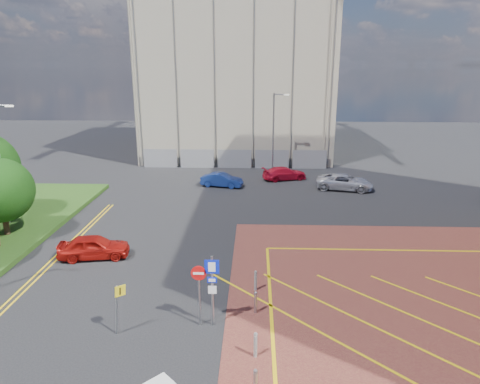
# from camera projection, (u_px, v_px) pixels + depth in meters

# --- Properties ---
(ground) EXTENTS (140.00, 140.00, 0.00)m
(ground) POSITION_uv_depth(u_px,v_px,m) (198.00, 339.00, 17.23)
(ground) COLOR black
(ground) RESTS_ON ground
(tree_c) EXTENTS (4.00, 4.00, 4.90)m
(tree_c) POSITION_uv_depth(u_px,v_px,m) (0.00, 190.00, 26.37)
(tree_c) COLOR #3D2B1C
(tree_c) RESTS_ON grass_bed
(lamp_left_far) EXTENTS (1.53, 0.16, 8.00)m
(lamp_left_far) POSITION_uv_depth(u_px,v_px,m) (1.00, 160.00, 27.90)
(lamp_left_far) COLOR #9EA0A8
(lamp_left_far) RESTS_ON grass_bed
(lamp_back) EXTENTS (1.53, 0.16, 8.00)m
(lamp_back) POSITION_uv_depth(u_px,v_px,m) (274.00, 130.00, 42.67)
(lamp_back) COLOR #9EA0A8
(lamp_back) RESTS_ON ground
(sign_cluster) EXTENTS (1.17, 0.12, 3.20)m
(sign_cluster) POSITION_uv_depth(u_px,v_px,m) (207.00, 284.00, 17.61)
(sign_cluster) COLOR #9EA0A8
(sign_cluster) RESTS_ON ground
(warning_sign) EXTENTS (0.53, 0.37, 2.24)m
(warning_sign) POSITION_uv_depth(u_px,v_px,m) (118.00, 303.00, 17.16)
(warning_sign) COLOR #9EA0A8
(warning_sign) RESTS_ON ground
(bollard_row) EXTENTS (0.14, 11.14, 0.90)m
(bollard_row) POSITION_uv_depth(u_px,v_px,m) (255.00, 358.00, 15.42)
(bollard_row) COLOR #9EA0A8
(bollard_row) RESTS_ON forecourt
(construction_building) EXTENTS (21.20, 19.20, 22.00)m
(construction_building) POSITION_uv_depth(u_px,v_px,m) (238.00, 62.00, 52.42)
(construction_building) COLOR #B8AF97
(construction_building) RESTS_ON ground
(construction_fence) EXTENTS (21.60, 0.06, 2.00)m
(construction_fence) POSITION_uv_depth(u_px,v_px,m) (244.00, 159.00, 45.65)
(construction_fence) COLOR gray
(construction_fence) RESTS_ON ground
(car_red_left) EXTENTS (4.15, 2.21, 1.34)m
(car_red_left) POSITION_uv_depth(u_px,v_px,m) (94.00, 247.00, 24.37)
(car_red_left) COLOR #AB140E
(car_red_left) RESTS_ON ground
(car_blue_back) EXTENTS (3.96, 2.10, 1.24)m
(car_blue_back) POSITION_uv_depth(u_px,v_px,m) (222.00, 180.00, 38.77)
(car_blue_back) COLOR navy
(car_blue_back) RESTS_ON ground
(car_red_back) EXTENTS (4.57, 2.94, 1.23)m
(car_red_back) POSITION_uv_depth(u_px,v_px,m) (285.00, 173.00, 41.14)
(car_red_back) COLOR red
(car_red_back) RESTS_ON ground
(car_silver_back) EXTENTS (5.31, 3.27, 1.37)m
(car_silver_back) POSITION_uv_depth(u_px,v_px,m) (345.00, 182.00, 37.83)
(car_silver_back) COLOR silver
(car_silver_back) RESTS_ON ground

